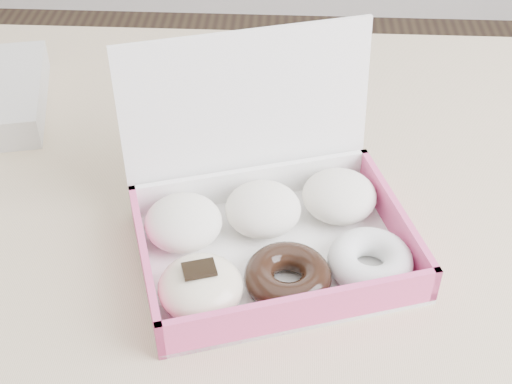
{
  "coord_description": "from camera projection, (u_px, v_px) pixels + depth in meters",
  "views": [
    {
      "loc": [
        0.05,
        -0.67,
        1.3
      ],
      "look_at": [
        0.02,
        -0.1,
        0.82
      ],
      "focal_mm": 50.0,
      "sensor_mm": 36.0,
      "label": 1
    }
  ],
  "objects": [
    {
      "name": "table",
      "position": [
        242.0,
        230.0,
        0.92
      ],
      "size": [
        1.2,
        0.8,
        0.75
      ],
      "color": "tan",
      "rests_on": "ground"
    },
    {
      "name": "donut_box",
      "position": [
        268.0,
        226.0,
        0.76
      ],
      "size": [
        0.34,
        0.31,
        0.21
      ],
      "rotation": [
        0.0,
        0.0,
        0.3
      ],
      "color": "white",
      "rests_on": "table"
    }
  ]
}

